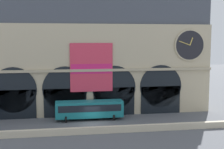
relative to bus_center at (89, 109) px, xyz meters
name	(u,v)px	position (x,y,z in m)	size (l,w,h in m)	color
ground_plane	(93,124)	(0.30, -2.63, -1.78)	(200.00, 200.00, 0.00)	#54565B
quay_parapet_wall	(96,130)	(0.30, -7.46, -1.31)	(90.00, 0.70, 0.95)	beige
station_building	(89,57)	(0.33, 4.91, 8.17)	(43.59, 5.47, 20.56)	#BCAD8C
bus_center	(89,109)	(0.00, 0.00, 0.00)	(11.00, 3.25, 3.10)	#19727A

